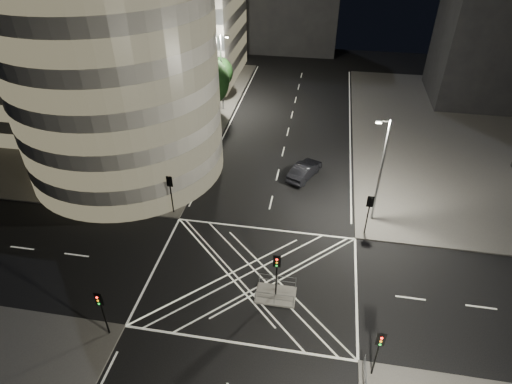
% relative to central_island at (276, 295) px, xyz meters
% --- Properties ---
extents(ground, '(120.00, 120.00, 0.00)m').
position_rel_central_island_xyz_m(ground, '(-2.00, 1.50, -0.07)').
color(ground, black).
rests_on(ground, ground).
extents(sidewalk_far_left, '(42.00, 42.00, 0.15)m').
position_rel_central_island_xyz_m(sidewalk_far_left, '(-31.00, 28.50, 0.00)').
color(sidewalk_far_left, '#504E4B').
rests_on(sidewalk_far_left, ground).
extents(central_island, '(3.00, 2.00, 0.15)m').
position_rel_central_island_xyz_m(central_island, '(0.00, 0.00, 0.00)').
color(central_island, slate).
rests_on(central_island, ground).
extents(office_tower_curved, '(30.00, 29.00, 27.20)m').
position_rel_central_island_xyz_m(office_tower_curved, '(-22.74, 20.24, 12.58)').
color(office_tower_curved, '#97958F').
rests_on(office_tower_curved, sidewalk_far_left).
extents(office_block_rear, '(24.00, 16.00, 22.00)m').
position_rel_central_island_xyz_m(office_block_rear, '(-24.00, 43.50, 11.07)').
color(office_block_rear, '#97958F').
rests_on(office_block_rear, sidewalk_far_left).
extents(building_right_far, '(14.00, 12.00, 15.00)m').
position_rel_central_island_xyz_m(building_right_far, '(24.00, 41.50, 7.58)').
color(building_right_far, black).
rests_on(building_right_far, sidewalk_far_right).
extents(tree_a, '(4.54, 4.54, 7.41)m').
position_rel_central_island_xyz_m(tree_a, '(-12.50, 10.50, 4.87)').
color(tree_a, black).
rests_on(tree_a, sidewalk_far_left).
extents(tree_b, '(3.97, 3.97, 6.37)m').
position_rel_central_island_xyz_m(tree_b, '(-12.50, 16.50, 4.15)').
color(tree_b, black).
rests_on(tree_b, sidewalk_far_left).
extents(tree_c, '(3.93, 3.93, 6.60)m').
position_rel_central_island_xyz_m(tree_c, '(-12.50, 22.50, 4.41)').
color(tree_c, black).
rests_on(tree_c, sidewalk_far_left).
extents(tree_d, '(5.28, 5.28, 8.05)m').
position_rel_central_island_xyz_m(tree_d, '(-12.50, 28.50, 5.08)').
color(tree_d, black).
rests_on(tree_d, sidewalk_far_left).
extents(tree_e, '(3.57, 3.57, 6.08)m').
position_rel_central_island_xyz_m(tree_e, '(-12.50, 34.50, 4.09)').
color(tree_e, black).
rests_on(tree_e, sidewalk_far_left).
extents(traffic_signal_fl, '(0.55, 0.22, 4.00)m').
position_rel_central_island_xyz_m(traffic_signal_fl, '(-10.80, 8.30, 2.84)').
color(traffic_signal_fl, black).
rests_on(traffic_signal_fl, sidewalk_far_left).
extents(traffic_signal_nl, '(0.55, 0.22, 4.00)m').
position_rel_central_island_xyz_m(traffic_signal_nl, '(-10.80, -5.30, 2.84)').
color(traffic_signal_nl, black).
rests_on(traffic_signal_nl, sidewalk_near_left).
extents(traffic_signal_fr, '(0.55, 0.22, 4.00)m').
position_rel_central_island_xyz_m(traffic_signal_fr, '(6.80, 8.30, 2.84)').
color(traffic_signal_fr, black).
rests_on(traffic_signal_fr, sidewalk_far_right).
extents(traffic_signal_nr, '(0.55, 0.22, 4.00)m').
position_rel_central_island_xyz_m(traffic_signal_nr, '(6.80, -5.30, 2.84)').
color(traffic_signal_nr, black).
rests_on(traffic_signal_nr, sidewalk_near_right).
extents(traffic_signal_island, '(0.55, 0.22, 4.00)m').
position_rel_central_island_xyz_m(traffic_signal_island, '(0.00, 0.00, 2.84)').
color(traffic_signal_island, black).
rests_on(traffic_signal_island, central_island).
extents(street_lamp_left_near, '(1.25, 0.25, 10.00)m').
position_rel_central_island_xyz_m(street_lamp_left_near, '(-11.44, 13.50, 5.47)').
color(street_lamp_left_near, slate).
rests_on(street_lamp_left_near, sidewalk_far_left).
extents(street_lamp_left_far, '(1.25, 0.25, 10.00)m').
position_rel_central_island_xyz_m(street_lamp_left_far, '(-11.44, 31.50, 5.47)').
color(street_lamp_left_far, slate).
rests_on(street_lamp_left_far, sidewalk_far_left).
extents(street_lamp_right_far, '(1.25, 0.25, 10.00)m').
position_rel_central_island_xyz_m(street_lamp_right_far, '(7.44, 10.50, 5.47)').
color(street_lamp_right_far, slate).
rests_on(street_lamp_right_far, sidewalk_far_right).
extents(railing_island_south, '(2.80, 0.06, 1.10)m').
position_rel_central_island_xyz_m(railing_island_south, '(0.00, -0.90, 0.62)').
color(railing_island_south, slate).
rests_on(railing_island_south, central_island).
extents(railing_island_north, '(2.80, 0.06, 1.10)m').
position_rel_central_island_xyz_m(railing_island_north, '(0.00, 0.90, 0.62)').
color(railing_island_north, slate).
rests_on(railing_island_north, central_island).
extents(sedan, '(3.62, 5.28, 1.65)m').
position_rel_central_island_xyz_m(sedan, '(0.82, 16.58, 0.75)').
color(sedan, black).
rests_on(sedan, ground).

